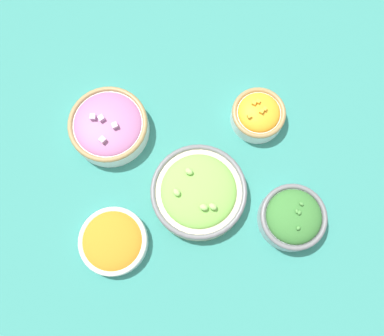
% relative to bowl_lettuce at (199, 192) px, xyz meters
% --- Properties ---
extents(ground_plane, '(3.00, 3.00, 0.00)m').
position_rel_bowl_lettuce_xyz_m(ground_plane, '(0.01, -0.06, -0.03)').
color(ground_plane, '#337F75').
extents(bowl_lettuce, '(0.22, 0.22, 0.07)m').
position_rel_bowl_lettuce_xyz_m(bowl_lettuce, '(0.00, 0.00, 0.00)').
color(bowl_lettuce, beige).
rests_on(bowl_lettuce, ground_plane).
extents(bowl_red_onion, '(0.19, 0.19, 0.07)m').
position_rel_bowl_lettuce_xyz_m(bowl_red_onion, '(0.19, -0.19, 0.00)').
color(bowl_red_onion, white).
rests_on(bowl_red_onion, ground_plane).
extents(bowl_squash, '(0.13, 0.13, 0.07)m').
position_rel_bowl_lettuce_xyz_m(bowl_squash, '(-0.17, -0.17, 0.00)').
color(bowl_squash, white).
rests_on(bowl_squash, ground_plane).
extents(bowl_broccoli, '(0.15, 0.15, 0.08)m').
position_rel_bowl_lettuce_xyz_m(bowl_broccoli, '(-0.20, 0.09, 0.01)').
color(bowl_broccoli, '#B2C1CC').
rests_on(bowl_broccoli, ground_plane).
extents(bowl_carrots, '(0.15, 0.15, 0.05)m').
position_rel_bowl_lettuce_xyz_m(bowl_carrots, '(0.21, 0.08, -0.01)').
color(bowl_carrots, silver).
rests_on(bowl_carrots, ground_plane).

